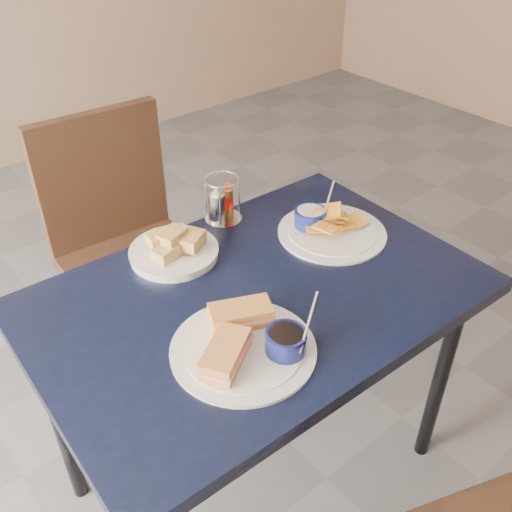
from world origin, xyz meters
TOP-DOWN VIEW (x-y plane):
  - ground at (0.00, 0.00)m, footprint 6.00×6.00m
  - dining_table at (-0.15, -0.15)m, footprint 1.11×0.76m
  - chair_far at (-0.16, 0.59)m, footprint 0.47×0.45m
  - sandwich_plate at (-0.30, -0.28)m, footprint 0.32×0.32m
  - plantain_plate at (0.16, -0.07)m, footprint 0.31×0.31m
  - bread_basket at (-0.23, 0.11)m, footprint 0.23×0.23m
  - condiment_caddy at (-0.02, 0.17)m, footprint 0.11×0.11m

SIDE VIEW (x-z plane):
  - ground at x=0.00m, z-range 0.00..0.00m
  - chair_far at x=-0.16m, z-range 0.07..1.02m
  - dining_table at x=-0.15m, z-range 0.30..1.05m
  - plantain_plate at x=0.16m, z-range 0.71..0.83m
  - sandwich_plate at x=-0.30m, z-range 0.71..0.83m
  - bread_basket at x=-0.23m, z-range 0.74..0.82m
  - condiment_caddy at x=-0.02m, z-range 0.74..0.87m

